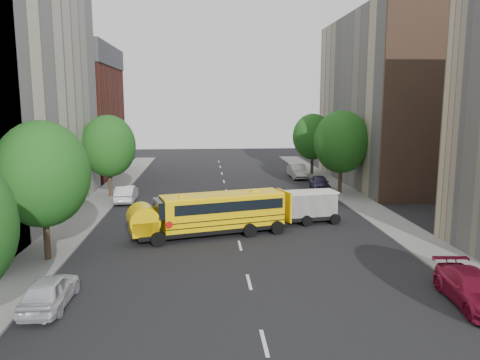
{
  "coord_description": "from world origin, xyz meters",
  "views": [
    {
      "loc": [
        -2.12,
        -30.01,
        8.83
      ],
      "look_at": [
        0.31,
        2.0,
        3.49
      ],
      "focal_mm": 35.0,
      "sensor_mm": 36.0,
      "label": 1
    }
  ],
  "objects": [
    {
      "name": "ground",
      "position": [
        0.0,
        0.0,
        0.0
      ],
      "size": [
        120.0,
        120.0,
        0.0
      ],
      "primitive_type": "plane",
      "color": "black",
      "rests_on": "ground"
    },
    {
      "name": "sidewalk_left",
      "position": [
        -11.5,
        5.0,
        0.06
      ],
      "size": [
        3.0,
        80.0,
        0.12
      ],
      "primitive_type": "cube",
      "color": "slate",
      "rests_on": "ground"
    },
    {
      "name": "sidewalk_right",
      "position": [
        11.5,
        5.0,
        0.06
      ],
      "size": [
        3.0,
        80.0,
        0.12
      ],
      "primitive_type": "cube",
      "color": "slate",
      "rests_on": "ground"
    },
    {
      "name": "lane_markings",
      "position": [
        0.0,
        10.0,
        0.01
      ],
      "size": [
        0.15,
        64.0,
        0.01
      ],
      "primitive_type": "cube",
      "color": "silver",
      "rests_on": "ground"
    },
    {
      "name": "building_left_redbrick",
      "position": [
        -18.0,
        28.0,
        6.5
      ],
      "size": [
        10.0,
        15.0,
        13.0
      ],
      "primitive_type": "cube",
      "color": "maroon",
      "rests_on": "ground"
    },
    {
      "name": "building_right_far",
      "position": [
        18.0,
        20.0,
        9.0
      ],
      "size": [
        10.0,
        22.0,
        18.0
      ],
      "primitive_type": "cube",
      "color": "tan",
      "rests_on": "ground"
    },
    {
      "name": "building_right_sidewall",
      "position": [
        18.0,
        9.0,
        9.0
      ],
      "size": [
        10.1,
        0.3,
        18.0
      ],
      "primitive_type": "cube",
      "color": "brown",
      "rests_on": "ground"
    },
    {
      "name": "street_tree_1",
      "position": [
        -11.0,
        -4.0,
        4.95
      ],
      "size": [
        5.12,
        5.12,
        7.9
      ],
      "color": "#38281C",
      "rests_on": "ground"
    },
    {
      "name": "street_tree_2",
      "position": [
        -11.0,
        14.0,
        4.83
      ],
      "size": [
        4.99,
        4.99,
        7.71
      ],
      "color": "#38281C",
      "rests_on": "ground"
    },
    {
      "name": "street_tree_4",
      "position": [
        11.0,
        14.0,
        5.08
      ],
      "size": [
        5.25,
        5.25,
        8.1
      ],
      "color": "#38281C",
      "rests_on": "ground"
    },
    {
      "name": "street_tree_5",
      "position": [
        11.0,
        26.0,
        4.7
      ],
      "size": [
        4.86,
        4.86,
        7.51
      ],
      "color": "#38281C",
      "rests_on": "ground"
    },
    {
      "name": "school_bus",
      "position": [
        -1.74,
        0.41,
        1.6
      ],
      "size": [
        10.41,
        4.95,
        2.87
      ],
      "rotation": [
        0.0,
        0.0,
        0.27
      ],
      "color": "black",
      "rests_on": "ground"
    },
    {
      "name": "safari_truck",
      "position": [
        4.88,
        3.19,
        1.25
      ],
      "size": [
        5.76,
        2.88,
        2.36
      ],
      "rotation": [
        0.0,
        0.0,
        0.17
      ],
      "color": "black",
      "rests_on": "ground"
    },
    {
      "name": "parked_car_0",
      "position": [
        -8.93,
        -10.18,
        0.72
      ],
      "size": [
        1.75,
        4.26,
        1.45
      ],
      "primitive_type": "imported",
      "rotation": [
        0.0,
        0.0,
        3.13
      ],
      "color": "silver",
      "rests_on": "ground"
    },
    {
      "name": "parked_car_1",
      "position": [
        -9.18,
        11.8,
        0.75
      ],
      "size": [
        1.69,
        4.6,
        1.5
      ],
      "primitive_type": "imported",
      "rotation": [
        0.0,
        0.0,
        3.16
      ],
      "color": "silver",
      "rests_on": "ground"
    },
    {
      "name": "parked_car_3",
      "position": [
        9.6,
        -11.32,
        0.72
      ],
      "size": [
        2.42,
        5.13,
        1.44
      ],
      "primitive_type": "imported",
      "rotation": [
        0.0,
        0.0,
        -0.08
      ],
      "color": "maroon",
      "rests_on": "ground"
    },
    {
      "name": "parked_car_4",
      "position": [
        9.6,
        16.33,
        0.72
      ],
      "size": [
        1.97,
        4.31,
        1.43
      ],
      "primitive_type": "imported",
      "rotation": [
        0.0,
        0.0,
        -0.07
      ],
      "color": "#39335A",
      "rests_on": "ground"
    },
    {
      "name": "parked_car_5",
      "position": [
        8.8,
        23.96,
        0.8
      ],
      "size": [
        1.82,
        4.91,
        1.61
      ],
      "primitive_type": "imported",
      "rotation": [
        0.0,
        0.0,
        0.02
      ],
      "color": "#A8AAA4",
      "rests_on": "ground"
    }
  ]
}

